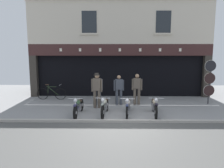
{
  "coord_description": "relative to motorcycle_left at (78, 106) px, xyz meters",
  "views": [
    {
      "loc": [
        -0.3,
        -8.13,
        2.76
      ],
      "look_at": [
        -0.46,
        2.74,
        1.16
      ],
      "focal_mm": 34.0,
      "sensor_mm": 36.0,
      "label": 1
    }
  ],
  "objects": [
    {
      "name": "tyre_sign_pole",
      "position": [
        6.72,
        2.24,
        0.97
      ],
      "size": [
        0.61,
        0.06,
        2.38
      ],
      "color": "#232328",
      "rests_on": "ground"
    },
    {
      "name": "motorcycle_center",
      "position": [
        2.21,
        0.06,
        0.0
      ],
      "size": [
        0.62,
        2.04,
        0.9
      ],
      "rotation": [
        0.0,
        0.0,
        3.03
      ],
      "color": "black",
      "rests_on": "ground"
    },
    {
      "name": "salesman_right",
      "position": [
        2.8,
        2.06,
        0.51
      ],
      "size": [
        0.55,
        0.28,
        1.65
      ],
      "rotation": [
        0.0,
        0.0,
        2.99
      ],
      "color": "brown",
      "rests_on": "ground"
    },
    {
      "name": "shopkeeper_center",
      "position": [
        1.83,
        2.02,
        0.47
      ],
      "size": [
        0.55,
        0.28,
        1.59
      ],
      "rotation": [
        0.0,
        0.0,
        3.31
      ],
      "color": "#3D424C",
      "rests_on": "ground"
    },
    {
      "name": "motorcycle_center_left",
      "position": [
        1.17,
        0.06,
        0.02
      ],
      "size": [
        0.62,
        2.07,
        0.93
      ],
      "rotation": [
        0.0,
        0.0,
        3.06
      ],
      "color": "black",
      "rests_on": "ground"
    },
    {
      "name": "assistant_far_right",
      "position": [
        0.7,
        1.84,
        0.5
      ],
      "size": [
        0.56,
        0.27,
        1.65
      ],
      "rotation": [
        0.0,
        0.0,
        3.01
      ],
      "color": "#3D424C",
      "rests_on": "ground"
    },
    {
      "name": "salesman_left",
      "position": [
        0.71,
        1.32,
        0.57
      ],
      "size": [
        0.56,
        0.32,
        1.77
      ],
      "rotation": [
        0.0,
        0.0,
        3.04
      ],
      "color": "brown",
      "rests_on": "ground"
    },
    {
      "name": "leaning_bicycle",
      "position": [
        -2.18,
        3.26,
        -0.04
      ],
      "size": [
        1.78,
        0.5,
        0.93
      ],
      "rotation": [
        0.0,
        0.0,
        -1.61
      ],
      "color": "black",
      "rests_on": "ground"
    },
    {
      "name": "shop_facade",
      "position": [
        1.93,
        6.0,
        1.26
      ],
      "size": [
        11.62,
        4.42,
        6.09
      ],
      "color": "black",
      "rests_on": "ground"
    },
    {
      "name": "advert_board_near",
      "position": [
        0.28,
        4.38,
        1.51
      ],
      "size": [
        0.71,
        0.03,
        1.1
      ],
      "color": "silver"
    },
    {
      "name": "motorcycle_center_right",
      "position": [
        3.39,
        0.04,
        0.02
      ],
      "size": [
        0.62,
        2.02,
        0.92
      ],
      "rotation": [
        0.0,
        0.0,
        3.05
      ],
      "color": "black",
      "rests_on": "ground"
    },
    {
      "name": "motorcycle_left",
      "position": [
        0.0,
        0.0,
        0.0
      ],
      "size": [
        0.62,
        1.95,
        0.9
      ],
      "rotation": [
        0.0,
        0.0,
        3.11
      ],
      "color": "black",
      "rests_on": "ground"
    },
    {
      "name": "ground",
      "position": [
        1.93,
        -2.0,
        -0.45
      ],
      "size": [
        23.32,
        22.0,
        0.18
      ],
      "color": "gray"
    }
  ]
}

